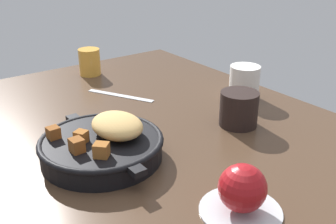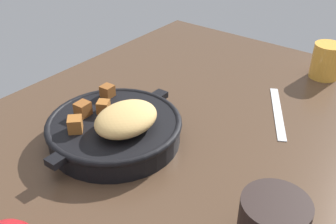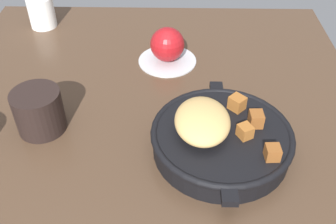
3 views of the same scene
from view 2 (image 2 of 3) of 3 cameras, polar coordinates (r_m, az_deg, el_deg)
The scene contains 4 objects.
ground_plane at distance 66.62cm, azimuth 2.15°, elevation -7.91°, with size 113.88×85.59×2.40cm, color #473323.
cast_iron_skillet at distance 68.99cm, azimuth -7.63°, elevation -2.24°, with size 28.11×23.79×8.22cm.
butter_knife at distance 81.04cm, azimuth 15.70°, elevation 0.00°, with size 19.70×1.60×0.36cm, color silver.
juice_glass_amber at distance 97.25cm, azimuth 22.04°, elevation 6.91°, with size 6.52×6.52×8.05cm, color gold.
Camera 2 is at (42.11, 29.01, 41.50)cm, focal length 41.85 mm.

